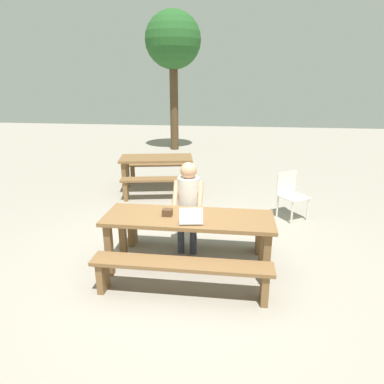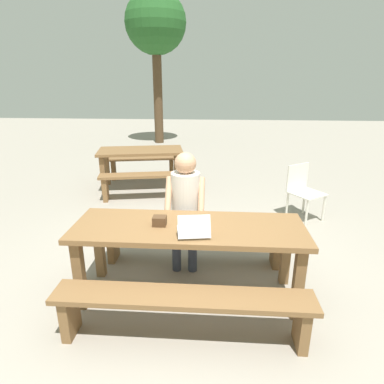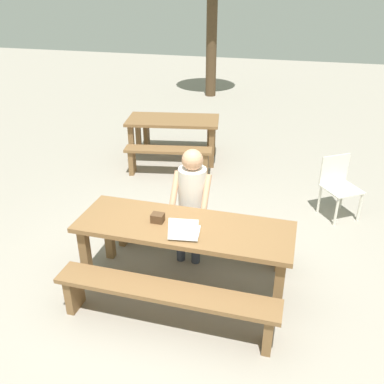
% 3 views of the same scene
% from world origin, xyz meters
% --- Properties ---
extents(ground_plane, '(30.00, 30.00, 0.00)m').
position_xyz_m(ground_plane, '(0.00, 0.00, 0.00)').
color(ground_plane, gray).
extents(picnic_table_front, '(2.19, 0.75, 0.76)m').
position_xyz_m(picnic_table_front, '(0.00, 0.00, 0.65)').
color(picnic_table_front, brown).
rests_on(picnic_table_front, ground).
extents(bench_near, '(2.11, 0.30, 0.44)m').
position_xyz_m(bench_near, '(0.00, -0.62, 0.34)').
color(bench_near, brown).
rests_on(bench_near, ground).
extents(bench_far, '(2.11, 0.30, 0.44)m').
position_xyz_m(bench_far, '(0.00, 0.62, 0.34)').
color(bench_far, brown).
rests_on(bench_far, ground).
extents(laptop, '(0.32, 0.33, 0.21)m').
position_xyz_m(laptop, '(0.06, -0.17, 0.81)').
color(laptop, silver).
rests_on(laptop, picnic_table_front).
extents(small_pouch, '(0.13, 0.10, 0.09)m').
position_xyz_m(small_pouch, '(-0.27, -0.01, 0.81)').
color(small_pouch, '#4C331E').
rests_on(small_pouch, picnic_table_front).
extents(person_seated, '(0.43, 0.42, 1.33)m').
position_xyz_m(person_seated, '(-0.08, 0.59, 0.78)').
color(person_seated, '#333847').
rests_on(person_seated, ground).
extents(plastic_chair, '(0.61, 0.61, 0.84)m').
position_xyz_m(plastic_chair, '(1.60, 2.06, 0.45)').
color(plastic_chair, silver).
rests_on(plastic_chair, ground).
extents(picnic_table_mid, '(1.73, 1.07, 0.77)m').
position_xyz_m(picnic_table_mid, '(-1.20, 3.37, 0.64)').
color(picnic_table_mid, brown).
rests_on(picnic_table_mid, ground).
extents(bench_mid_south, '(1.48, 0.56, 0.47)m').
position_xyz_m(bench_mid_south, '(-1.08, 2.72, 0.34)').
color(bench_mid_south, brown).
rests_on(bench_mid_south, ground).
extents(bench_mid_north, '(1.48, 0.56, 0.47)m').
position_xyz_m(bench_mid_north, '(-1.32, 4.03, 0.34)').
color(bench_mid_north, brown).
rests_on(bench_mid_north, ground).
extents(tree_left, '(1.89, 1.89, 4.64)m').
position_xyz_m(tree_left, '(-1.65, 8.28, 3.62)').
color(tree_left, '#4C3823').
rests_on(tree_left, ground).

